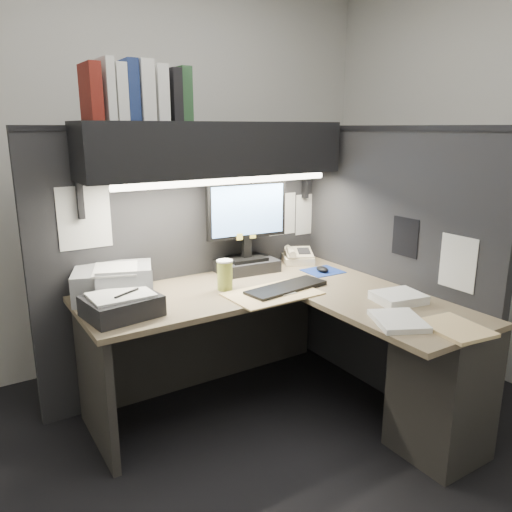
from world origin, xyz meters
The scene contains 22 objects.
floor centered at (0.00, 0.00, 0.00)m, with size 3.50×3.50×0.00m, color black.
wall_back centered at (0.00, 1.50, 1.35)m, with size 3.50×0.04×2.70m, color beige.
wall_right centered at (1.75, 0.00, 1.35)m, with size 0.04×3.00×2.70m, color beige.
partition_back centered at (0.03, 0.93, 0.80)m, with size 1.90×0.06×1.60m, color black.
partition_right centered at (0.98, 0.18, 0.80)m, with size 0.06×1.50×1.60m, color black.
desk centered at (0.43, 0.00, 0.44)m, with size 1.70×1.53×0.73m.
overhead_shelf centered at (0.12, 0.75, 1.50)m, with size 1.55×0.34×0.30m, color black.
task_light_tube centered at (0.12, 0.61, 1.33)m, with size 0.04×0.04×1.32m, color white.
monitor centered at (0.35, 0.78, 0.96)m, with size 0.53×0.26×0.57m.
keyboard centered at (0.34, 0.34, 0.74)m, with size 0.49×0.16×0.02m, color black.
mousepad centered at (0.76, 0.52, 0.73)m, with size 0.22×0.20×0.00m, color navy.
mouse centered at (0.74, 0.50, 0.75)m, with size 0.06×0.10×0.04m, color black.
telephone centered at (0.75, 0.78, 0.77)m, with size 0.19×0.20×0.08m, color beige.
coffee_cup centered at (0.05, 0.54, 0.81)m, with size 0.09×0.09×0.16m, color #B0B046.
printer centered at (-0.51, 0.75, 0.81)m, with size 0.40×0.34×0.16m, color #95969A.
notebook_stack centered at (-0.57, 0.45, 0.78)m, with size 0.33×0.28×0.10m, color black.
open_folder centered at (0.23, 0.32, 0.73)m, with size 0.49×0.32×0.01m, color #D9B87A.
paper_stack_a centered at (0.72, -0.13, 0.75)m, with size 0.24×0.20×0.05m, color white.
paper_stack_b centered at (0.49, -0.34, 0.74)m, with size 0.21×0.27×0.03m, color white.
manila_stack centered at (0.65, -0.53, 0.74)m, with size 0.23×0.30×0.02m, color #D9B87A.
binder_row centered at (-0.31, 0.76, 1.79)m, with size 0.53×0.24×0.30m.
pinned_papers centered at (0.42, 0.56, 1.05)m, with size 1.76×1.31×0.51m.
Camera 1 is at (-1.23, -1.82, 1.62)m, focal length 35.00 mm.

